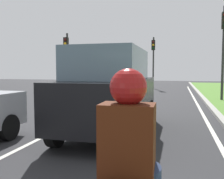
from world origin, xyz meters
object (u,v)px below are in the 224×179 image
car_suv_ahead (110,91)px  traffic_light_near_right (224,38)px  rider_person (128,141)px  traffic_light_overhead_left (67,54)px  traffic_light_far_median (153,54)px

car_suv_ahead → traffic_light_near_right: bearing=63.9°
car_suv_ahead → traffic_light_near_right: size_ratio=0.86×
rider_person → traffic_light_near_right: traffic_light_near_right is taller
car_suv_ahead → rider_person: (1.41, -4.71, 0.02)m
traffic_light_overhead_left → traffic_light_far_median: traffic_light_far_median is taller
traffic_light_near_right → traffic_light_overhead_left: bearing=172.2°
traffic_light_near_right → traffic_light_far_median: 9.55m
car_suv_ahead → traffic_light_near_right: 9.74m
traffic_light_near_right → traffic_light_overhead_left: 10.11m
car_suv_ahead → rider_person: 4.91m
car_suv_ahead → traffic_light_far_median: (-0.48, 16.85, 2.01)m
traffic_light_overhead_left → rider_person: bearing=-63.5°
car_suv_ahead → traffic_light_overhead_left: traffic_light_overhead_left is taller
traffic_light_near_right → traffic_light_overhead_left: traffic_light_near_right is taller
car_suv_ahead → traffic_light_far_median: traffic_light_far_median is taller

